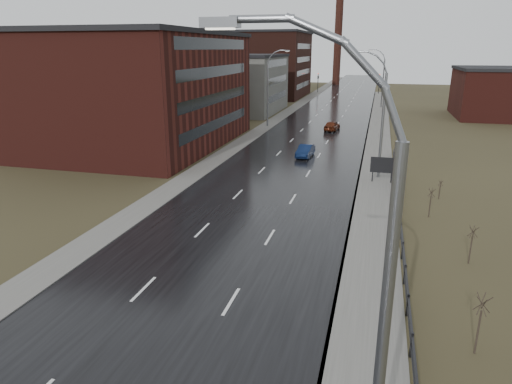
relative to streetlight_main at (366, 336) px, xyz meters
The scene contains 23 objects.
road 58.93m from the streetlight_main, 98.31° to the left, with size 14.00×300.00×0.06m, color black.
sidewalk_right 33.54m from the streetlight_main, 89.78° to the left, with size 3.20×180.00×0.18m, color #595651.
curb_right 33.57m from the streetlight_main, 92.42° to the left, with size 0.16×180.00×0.18m, color slate.
sidewalk_left 60.65m from the streetlight_main, 106.04° to the left, with size 2.40×260.00×0.12m, color #595651.
warehouse_near 52.13m from the streetlight_main, 124.42° to the left, with size 22.44×28.56×13.50m.
warehouse_mid 80.48m from the streetlight_main, 109.20° to the left, with size 16.32×20.40×10.50m.
warehouse_far 110.59m from the streetlight_main, 106.53° to the left, with size 26.52×24.48×15.50m.
building_right 82.95m from the streetlight_main, 74.74° to the left, with size 18.36×16.32×8.50m.
smokestack 149.01m from the streetlight_main, 95.58° to the left, with size 2.70×2.70×30.70m.
streetlight_main is the anchor object (origin of this frame).
streetlight_right_mid 34.01m from the streetlight_main, 89.95° to the left, with size 3.36×0.28×11.35m.
streetlight_left 62.15m from the streetlight_main, 105.08° to the left, with size 3.36×0.28×11.35m.
streetlight_right_far 88.01m from the streetlight_main, 89.98° to the left, with size 3.36×0.28×11.35m.
guardrail 17.27m from the streetlight_main, 83.61° to the left, with size 0.10×53.05×1.10m.
shrub_c 10.93m from the streetlight_main, 64.17° to the left, with size 0.61×0.65×2.61m.
shrub_d 18.85m from the streetlight_main, 72.64° to the left, with size 0.53×0.56×2.24m.
shrub_e 25.42m from the streetlight_main, 80.89° to the left, with size 0.51×0.54×2.15m.
shrub_f 30.03m from the streetlight_main, 80.07° to the left, with size 0.38×0.40×1.58m.
billboard 32.63m from the streetlight_main, 88.89° to the left, with size 2.12×0.17×2.45m.
traffic_light_left 119.16m from the streetlight_main, 97.95° to the left, with size 0.58×2.73×5.30m.
traffic_light_right 118.01m from the streetlight_main, 90.23° to the left, with size 0.58×2.73×5.30m.
car_near 42.02m from the streetlight_main, 100.46° to the left, with size 1.41×4.05×1.33m, color #0B193A.
car_far 59.38m from the streetlight_main, 96.28° to the left, with size 1.72×4.29×1.46m, color #511D0D.
Camera 1 is at (8.36, -6.11, 11.53)m, focal length 32.00 mm.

